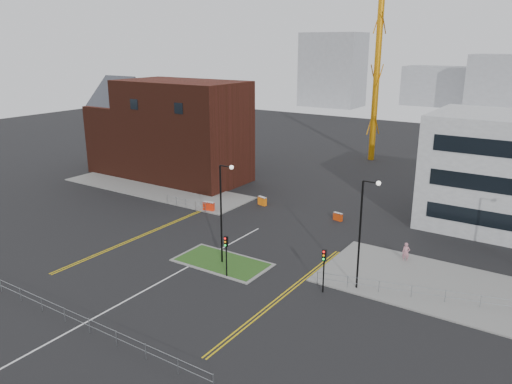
# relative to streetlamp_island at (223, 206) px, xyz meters

# --- Properties ---
(ground) EXTENTS (200.00, 200.00, 0.00)m
(ground) POSITION_rel_streetlamp_island_xyz_m (-2.22, -8.00, -5.41)
(ground) COLOR black
(ground) RESTS_ON ground
(pavement_left) EXTENTS (28.00, 8.00, 0.12)m
(pavement_left) POSITION_rel_streetlamp_island_xyz_m (-22.22, 14.00, -5.35)
(pavement_left) COLOR slate
(pavement_left) RESTS_ON ground
(pavement_right) EXTENTS (24.00, 10.00, 0.12)m
(pavement_right) POSITION_rel_streetlamp_island_xyz_m (19.78, 6.00, -5.35)
(pavement_right) COLOR slate
(pavement_right) RESTS_ON ground
(island_kerb) EXTENTS (8.60, 4.60, 0.08)m
(island_kerb) POSITION_rel_streetlamp_island_xyz_m (-0.22, 0.00, -5.37)
(island_kerb) COLOR slate
(island_kerb) RESTS_ON ground
(grass_island) EXTENTS (8.00, 4.00, 0.12)m
(grass_island) POSITION_rel_streetlamp_island_xyz_m (-0.22, 0.00, -5.35)
(grass_island) COLOR #2B501A
(grass_island) RESTS_ON ground
(brick_building) EXTENTS (24.20, 10.07, 14.24)m
(brick_building) POSITION_rel_streetlamp_island_xyz_m (-25.19, 20.00, 1.44)
(brick_building) COLOR #3F190F
(brick_building) RESTS_ON ground
(streetlamp_island) EXTENTS (1.46, 0.36, 9.18)m
(streetlamp_island) POSITION_rel_streetlamp_island_xyz_m (0.00, 0.00, 0.00)
(streetlamp_island) COLOR black
(streetlamp_island) RESTS_ON ground
(streetlamp_right_near) EXTENTS (1.46, 0.36, 9.18)m
(streetlamp_right_near) POSITION_rel_streetlamp_island_xyz_m (12.00, 2.00, 0.00)
(streetlamp_right_near) COLOR black
(streetlamp_right_near) RESTS_ON ground
(traffic_light_island) EXTENTS (0.28, 0.33, 3.65)m
(traffic_light_island) POSITION_rel_streetlamp_island_xyz_m (1.78, -2.02, -2.85)
(traffic_light_island) COLOR black
(traffic_light_island) RESTS_ON ground
(traffic_light_right) EXTENTS (0.28, 0.33, 3.65)m
(traffic_light_right) POSITION_rel_streetlamp_island_xyz_m (9.78, -0.02, -2.85)
(traffic_light_right) COLOR black
(traffic_light_right) RESTS_ON ground
(railing_front) EXTENTS (24.05, 0.05, 1.10)m
(railing_front) POSITION_rel_streetlamp_island_xyz_m (-2.22, -14.00, -4.63)
(railing_front) COLOR gray
(railing_front) RESTS_ON ground
(railing_left) EXTENTS (6.05, 0.05, 1.10)m
(railing_left) POSITION_rel_streetlamp_island_xyz_m (-13.22, 10.00, -4.67)
(railing_left) COLOR gray
(railing_left) RESTS_ON ground
(railing_right) EXTENTS (19.05, 5.05, 1.10)m
(railing_right) POSITION_rel_streetlamp_island_xyz_m (18.28, 3.50, -4.63)
(railing_right) COLOR gray
(railing_right) RESTS_ON ground
(centre_line) EXTENTS (0.15, 30.00, 0.01)m
(centre_line) POSITION_rel_streetlamp_island_xyz_m (-2.22, -6.00, -5.41)
(centre_line) COLOR silver
(centre_line) RESTS_ON ground
(yellow_left_a) EXTENTS (0.12, 24.00, 0.01)m
(yellow_left_a) POSITION_rel_streetlamp_island_xyz_m (-11.22, 2.00, -5.41)
(yellow_left_a) COLOR gold
(yellow_left_a) RESTS_ON ground
(yellow_left_b) EXTENTS (0.12, 24.00, 0.01)m
(yellow_left_b) POSITION_rel_streetlamp_island_xyz_m (-10.92, 2.00, -5.41)
(yellow_left_b) COLOR gold
(yellow_left_b) RESTS_ON ground
(yellow_right_a) EXTENTS (0.12, 20.00, 0.01)m
(yellow_right_a) POSITION_rel_streetlamp_island_xyz_m (7.28, -2.00, -5.41)
(yellow_right_a) COLOR gold
(yellow_right_a) RESTS_ON ground
(yellow_right_b) EXTENTS (0.12, 20.00, 0.01)m
(yellow_right_b) POSITION_rel_streetlamp_island_xyz_m (7.58, -2.00, -5.41)
(yellow_right_b) COLOR gold
(yellow_right_b) RESTS_ON ground
(skyline_a) EXTENTS (18.00, 12.00, 22.00)m
(skyline_a) POSITION_rel_streetlamp_island_xyz_m (-42.22, 112.00, 5.59)
(skyline_a) COLOR gray
(skyline_a) RESTS_ON ground
(skyline_d) EXTENTS (30.00, 12.00, 12.00)m
(skyline_d) POSITION_rel_streetlamp_island_xyz_m (-10.22, 132.00, 0.59)
(skyline_d) COLOR gray
(skyline_d) RESTS_ON ground
(pedestrian) EXTENTS (0.77, 0.62, 1.82)m
(pedestrian) POSITION_rel_streetlamp_island_xyz_m (13.46, 9.26, -4.50)
(pedestrian) COLOR #C07C88
(pedestrian) RESTS_ON ground
(barrier_left) EXTENTS (1.41, 0.71, 1.14)m
(barrier_left) POSITION_rel_streetlamp_island_xyz_m (-10.22, 10.62, -4.80)
(barrier_left) COLOR red
(barrier_left) RESTS_ON ground
(barrier_mid) EXTENTS (1.30, 0.75, 1.04)m
(barrier_mid) POSITION_rel_streetlamp_island_xyz_m (-6.22, 16.00, -4.85)
(barrier_mid) COLOR orange
(barrier_mid) RESTS_ON ground
(barrier_right) EXTENTS (1.11, 0.55, 0.89)m
(barrier_right) POSITION_rel_streetlamp_island_xyz_m (3.78, 16.00, -4.93)
(barrier_right) COLOR #C9390B
(barrier_right) RESTS_ON ground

